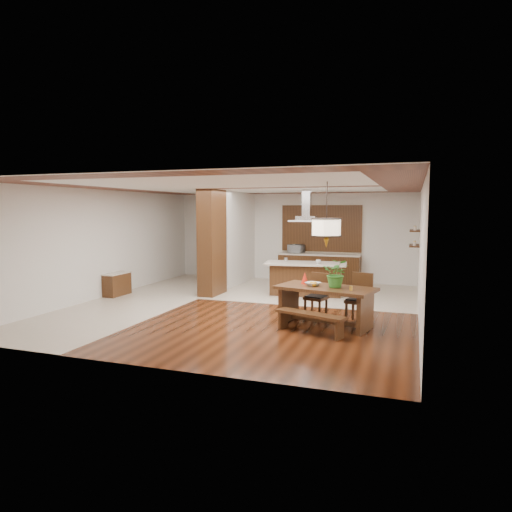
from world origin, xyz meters
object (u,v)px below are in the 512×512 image
at_px(dining_table, 325,297).
at_px(microwave, 296,249).
at_px(hallway_console, 117,284).
at_px(kitchen_island, 306,278).
at_px(fruit_bowl, 313,284).
at_px(dining_chair_left, 316,296).
at_px(island_cup, 318,262).
at_px(dining_bench, 310,323).
at_px(range_hood, 307,206).
at_px(foliage_plant, 337,273).
at_px(dining_chair_right, 358,298).
at_px(pendant_lantern, 327,215).

bearing_deg(dining_table, microwave, 110.12).
bearing_deg(dining_table, hallway_console, 166.86).
height_order(kitchen_island, microwave, microwave).
distance_m(fruit_bowl, kitchen_island, 3.28).
height_order(dining_chair_left, island_cup, island_cup).
height_order(dining_bench, range_hood, range_hood).
distance_m(fruit_bowl, island_cup, 3.05).
distance_m(range_hood, microwave, 2.74).
bearing_deg(island_cup, fruit_bowl, -80.67).
height_order(foliage_plant, island_cup, foliage_plant).
bearing_deg(microwave, foliage_plant, -53.43).
bearing_deg(microwave, island_cup, -48.19).
relative_size(hallway_console, island_cup, 6.72).
bearing_deg(dining_bench, kitchen_island, 104.12).
bearing_deg(kitchen_island, fruit_bowl, -81.69).
bearing_deg(fruit_bowl, microwave, 107.68).
bearing_deg(dining_chair_left, kitchen_island, 122.08).
bearing_deg(dining_chair_left, hallway_console, -172.87).
relative_size(dining_chair_left, kitchen_island, 0.42).
relative_size(dining_bench, kitchen_island, 0.62).
relative_size(hallway_console, range_hood, 0.98).
bearing_deg(fruit_bowl, dining_table, -7.56).
relative_size(dining_table, island_cup, 16.02).
relative_size(hallway_console, dining_chair_right, 0.85).
xyz_separation_m(foliage_plant, range_hood, (-1.35, 3.19, 1.37)).
height_order(dining_bench, island_cup, island_cup).
bearing_deg(range_hood, dining_bench, -75.89).
bearing_deg(range_hood, dining_chair_right, -57.45).
relative_size(hallway_console, pendant_lantern, 0.67).
distance_m(hallway_console, dining_chair_right, 6.69).
relative_size(dining_chair_left, dining_chair_right, 0.93).
bearing_deg(dining_chair_left, dining_table, -49.68).
bearing_deg(pendant_lantern, dining_chair_right, 37.39).
height_order(foliage_plant, fruit_bowl, foliage_plant).
distance_m(hallway_console, dining_bench, 6.21).
xyz_separation_m(dining_table, fruit_bowl, (-0.27, 0.04, 0.25)).
xyz_separation_m(hallway_console, pendant_lantern, (6.01, -1.40, 1.93)).
relative_size(dining_table, dining_chair_right, 2.02).
bearing_deg(dining_chair_right, microwave, 132.17).
height_order(island_cup, microwave, microwave).
xyz_separation_m(dining_chair_left, microwave, (-1.64, 4.70, 0.60)).
bearing_deg(microwave, fruit_bowl, -57.85).
xyz_separation_m(foliage_plant, fruit_bowl, (-0.49, 0.05, -0.25)).
height_order(dining_chair_right, microwave, microwave).
bearing_deg(dining_chair_right, kitchen_island, 137.13).
bearing_deg(dining_chair_left, range_hood, 122.06).
relative_size(range_hood, microwave, 1.83).
bearing_deg(island_cup, dining_bench, -80.81).
bearing_deg(kitchen_island, island_cup, -26.61).
bearing_deg(foliage_plant, island_cup, 107.79).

